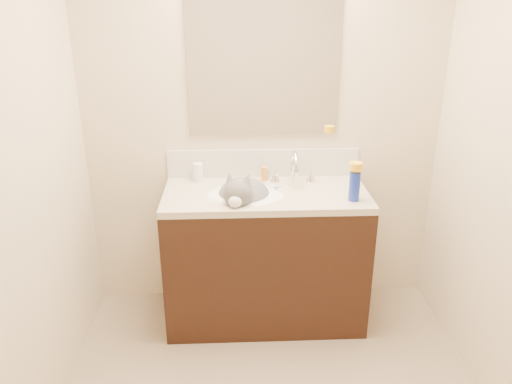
{
  "coord_description": "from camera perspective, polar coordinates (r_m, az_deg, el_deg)",
  "views": [
    {
      "loc": [
        -0.18,
        -1.74,
        1.95
      ],
      "look_at": [
        -0.06,
        0.92,
        0.88
      ],
      "focal_mm": 35.0,
      "sensor_mm": 36.0,
      "label": 1
    }
  ],
  "objects": [
    {
      "name": "room_shell",
      "position": [
        1.81,
        3.26,
        7.04
      ],
      "size": [
        2.24,
        2.54,
        2.52
      ],
      "color": "beige",
      "rests_on": "ground"
    },
    {
      "name": "vanity_cabinet",
      "position": [
        3.12,
        1.07,
        -7.67
      ],
      "size": [
        1.2,
        0.55,
        0.82
      ],
      "primitive_type": "cube",
      "color": "black",
      "rests_on": "ground"
    },
    {
      "name": "counter_slab",
      "position": [
        2.93,
        1.13,
        -0.34
      ],
      "size": [
        1.2,
        0.55,
        0.04
      ],
      "primitive_type": "cube",
      "color": "beige",
      "rests_on": "vanity_cabinet"
    },
    {
      "name": "basin",
      "position": [
        2.92,
        -1.19,
        -1.51
      ],
      "size": [
        0.45,
        0.36,
        0.14
      ],
      "primitive_type": "ellipsoid",
      "color": "white",
      "rests_on": "vanity_cabinet"
    },
    {
      "name": "faucet",
      "position": [
        3.04,
        4.36,
        2.54
      ],
      "size": [
        0.28,
        0.2,
        0.21
      ],
      "color": "silver",
      "rests_on": "counter_slab"
    },
    {
      "name": "cat",
      "position": [
        2.9,
        -1.48,
        -0.65
      ],
      "size": [
        0.39,
        0.47,
        0.34
      ],
      "rotation": [
        0.0,
        0.0,
        -0.23
      ],
      "color": "#565356",
      "rests_on": "basin"
    },
    {
      "name": "backsplash",
      "position": [
        3.14,
        0.83,
        3.32
      ],
      "size": [
        1.2,
        0.02,
        0.18
      ],
      "primitive_type": "cube",
      "color": "silver",
      "rests_on": "counter_slab"
    },
    {
      "name": "mirror",
      "position": [
        3.01,
        0.9,
        14.04
      ],
      "size": [
        0.9,
        0.02,
        0.8
      ],
      "primitive_type": "cube",
      "color": "white",
      "rests_on": "room_shell"
    },
    {
      "name": "pill_bottle",
      "position": [
        3.1,
        -6.65,
        2.25
      ],
      "size": [
        0.07,
        0.07,
        0.11
      ],
      "primitive_type": "cylinder",
      "rotation": [
        0.0,
        0.0,
        -0.11
      ],
      "color": "white",
      "rests_on": "counter_slab"
    },
    {
      "name": "pill_label",
      "position": [
        3.1,
        -6.64,
        2.01
      ],
      "size": [
        0.06,
        0.06,
        0.04
      ],
      "primitive_type": "cylinder",
      "rotation": [
        0.0,
        0.0,
        -0.11
      ],
      "color": "#D44E23",
      "rests_on": "pill_bottle"
    },
    {
      "name": "silver_jar",
      "position": [
        3.12,
        1.1,
        1.93
      ],
      "size": [
        0.06,
        0.06,
        0.05
      ],
      "primitive_type": "cylinder",
      "rotation": [
        0.0,
        0.0,
        -0.42
      ],
      "color": "#B7B7BC",
      "rests_on": "counter_slab"
    },
    {
      "name": "amber_bottle",
      "position": [
        3.09,
        0.93,
        2.08
      ],
      "size": [
        0.05,
        0.05,
        0.09
      ],
      "primitive_type": "cylinder",
      "rotation": [
        0.0,
        0.0,
        0.37
      ],
      "color": "orange",
      "rests_on": "counter_slab"
    },
    {
      "name": "toothbrush",
      "position": [
        2.97,
        2.36,
        0.42
      ],
      "size": [
        0.08,
        0.12,
        0.01
      ],
      "primitive_type": "cube",
      "rotation": [
        0.0,
        0.0,
        0.51
      ],
      "color": "white",
      "rests_on": "counter_slab"
    },
    {
      "name": "toothbrush_head",
      "position": [
        2.97,
        2.36,
        0.5
      ],
      "size": [
        0.03,
        0.04,
        0.02
      ],
      "primitive_type": "cube",
      "rotation": [
        0.0,
        0.0,
        0.51
      ],
      "color": "#699AE1",
      "rests_on": "counter_slab"
    },
    {
      "name": "spray_can",
      "position": [
        2.83,
        11.18,
        0.64
      ],
      "size": [
        0.08,
        0.08,
        0.17
      ],
      "primitive_type": "cylinder",
      "rotation": [
        0.0,
        0.0,
        0.27
      ],
      "color": "#162B9D",
      "rests_on": "counter_slab"
    },
    {
      "name": "spray_cap",
      "position": [
        2.79,
        11.36,
        2.9
      ],
      "size": [
        0.09,
        0.09,
        0.04
      ],
      "primitive_type": "cylinder",
      "rotation": [
        0.0,
        0.0,
        0.27
      ],
      "color": "yellow",
      "rests_on": "spray_can"
    }
  ]
}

